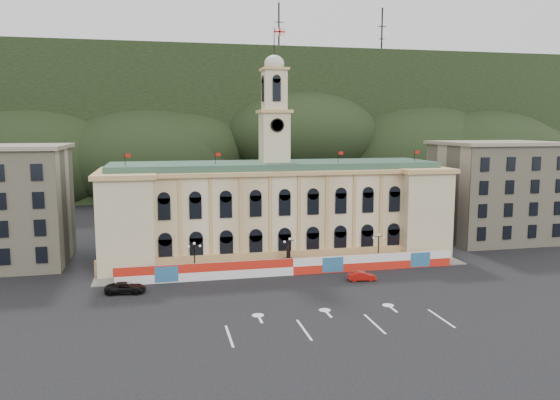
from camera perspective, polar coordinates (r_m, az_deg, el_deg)
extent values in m
plane|color=black|center=(66.16, 4.57, -11.26)|extent=(260.00, 260.00, 0.00)
cube|color=black|center=(190.61, -7.04, 7.89)|extent=(230.00, 70.00, 44.00)
cube|color=#595651|center=(178.16, 5.03, 10.50)|extent=(22.00, 8.00, 14.00)
cube|color=#595651|center=(170.31, -22.79, 8.70)|extent=(16.00, 7.00, 10.00)
cylinder|color=black|center=(181.15, -0.12, 16.85)|extent=(0.50, 0.50, 20.00)
cylinder|color=black|center=(191.69, 10.58, 16.22)|extent=(0.50, 0.50, 20.00)
cube|color=beige|center=(90.83, -0.59, -1.42)|extent=(55.00, 15.00, 14.00)
cube|color=tan|center=(84.54, 0.52, -6.14)|extent=(56.00, 0.80, 2.40)
cube|color=tan|center=(89.95, -0.59, 3.17)|extent=(56.20, 16.20, 0.60)
cube|color=#325443|center=(89.89, -0.60, 3.61)|extent=(53.00, 13.00, 1.20)
cube|color=beige|center=(88.05, -15.59, -2.01)|extent=(8.00, 17.00, 14.00)
cube|color=beige|center=(97.49, 13.18, -1.00)|extent=(8.00, 17.00, 14.00)
cube|color=beige|center=(89.67, -0.60, 6.55)|extent=(4.40, 4.40, 8.00)
cube|color=tan|center=(89.68, -0.60, 9.23)|extent=(5.20, 5.20, 0.50)
cube|color=beige|center=(89.82, -0.61, 11.34)|extent=(3.60, 3.60, 6.50)
cube|color=tan|center=(90.09, -0.61, 13.49)|extent=(4.20, 4.20, 0.40)
cylinder|color=black|center=(87.40, -0.29, 7.83)|extent=(2.20, 0.20, 2.20)
ellipsoid|color=beige|center=(90.19, -0.61, 14.06)|extent=(3.20, 3.20, 2.72)
cylinder|color=black|center=(90.59, -0.61, 16.08)|extent=(0.12, 0.12, 5.00)
cube|color=white|center=(91.05, -0.04, 17.18)|extent=(1.80, 0.04, 1.20)
cube|color=#BA110B|center=(91.02, -0.03, 17.18)|extent=(1.80, 0.02, 0.22)
cube|color=#BA110B|center=(91.02, -0.03, 17.18)|extent=(0.22, 0.02, 1.20)
cube|color=#B3A88A|center=(110.37, 21.46, 0.73)|extent=(20.00, 16.00, 18.00)
cube|color=gray|center=(109.70, 21.71, 5.55)|extent=(21.00, 17.00, 0.60)
cube|color=red|center=(79.63, 1.38, -6.98)|extent=(50.00, 0.25, 2.50)
cube|color=#2B6591|center=(77.29, -11.78, -7.61)|extent=(3.20, 0.05, 2.20)
cube|color=#2B6591|center=(81.11, 5.55, -6.74)|extent=(3.20, 0.05, 2.20)
cube|color=#2B6591|center=(86.40, 14.46, -6.05)|extent=(3.20, 0.05, 2.20)
cube|color=slate|center=(82.51, 0.91, -7.29)|extent=(56.00, 5.50, 0.16)
cube|color=#595651|center=(82.54, 0.87, -6.70)|extent=(1.40, 1.40, 1.80)
cylinder|color=black|center=(82.13, 0.87, -5.55)|extent=(0.60, 0.60, 1.60)
sphere|color=black|center=(81.92, 0.87, -4.94)|extent=(0.44, 0.44, 0.44)
cylinder|color=black|center=(79.78, -8.88, -7.87)|extent=(0.44, 0.44, 0.30)
cylinder|color=black|center=(79.20, -8.92, -6.30)|extent=(0.18, 0.18, 4.80)
cube|color=black|center=(78.67, -8.95, -4.68)|extent=(1.60, 0.08, 0.08)
sphere|color=silver|center=(78.66, -9.53, -4.80)|extent=(0.36, 0.36, 0.36)
sphere|color=silver|center=(78.76, -8.37, -4.76)|extent=(0.36, 0.36, 0.36)
sphere|color=silver|center=(78.62, -8.96, -4.50)|extent=(0.40, 0.40, 0.40)
cylinder|color=black|center=(81.79, 1.03, -7.38)|extent=(0.44, 0.44, 0.30)
cylinder|color=black|center=(81.23, 1.04, -5.85)|extent=(0.18, 0.18, 4.80)
cube|color=black|center=(80.71, 1.04, -4.26)|extent=(1.60, 0.08, 0.08)
sphere|color=silver|center=(80.57, 0.49, -4.39)|extent=(0.36, 0.36, 0.36)
sphere|color=silver|center=(80.93, 1.59, -4.34)|extent=(0.36, 0.36, 0.36)
sphere|color=silver|center=(80.66, 1.04, -4.09)|extent=(0.40, 0.40, 0.40)
cylinder|color=black|center=(86.06, 10.19, -6.73)|extent=(0.44, 0.44, 0.30)
cylinder|color=black|center=(85.53, 10.23, -5.27)|extent=(0.18, 0.18, 4.80)
cube|color=black|center=(85.04, 10.27, -3.76)|extent=(1.60, 0.08, 0.08)
sphere|color=silver|center=(84.77, 9.77, -3.89)|extent=(0.36, 0.36, 0.36)
sphere|color=silver|center=(85.38, 10.76, -3.83)|extent=(0.36, 0.36, 0.36)
sphere|color=silver|center=(84.99, 10.27, -3.60)|extent=(0.40, 0.40, 0.40)
imported|color=#AE120C|center=(77.91, 8.54, -7.87)|extent=(2.21, 4.23, 1.30)
imported|color=black|center=(74.20, -15.83, -8.83)|extent=(3.47, 5.68, 1.44)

